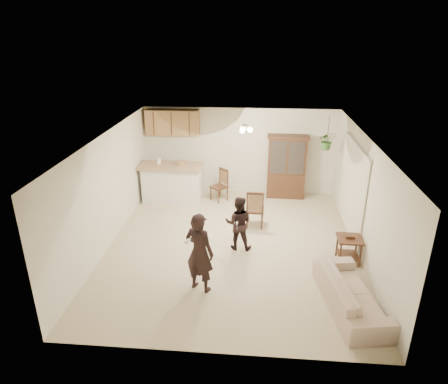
# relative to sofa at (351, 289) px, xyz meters

# --- Properties ---
(floor) EXTENTS (6.50, 6.50, 0.00)m
(floor) POSITION_rel_sofa_xyz_m (-2.20, 1.96, -0.37)
(floor) COLOR #BEAC8F
(floor) RESTS_ON ground
(ceiling) EXTENTS (5.50, 6.50, 0.02)m
(ceiling) POSITION_rel_sofa_xyz_m (-2.20, 1.96, 2.13)
(ceiling) COLOR silver
(ceiling) RESTS_ON wall_back
(wall_back) EXTENTS (5.50, 0.02, 2.50)m
(wall_back) POSITION_rel_sofa_xyz_m (-2.20, 5.21, 0.88)
(wall_back) COLOR white
(wall_back) RESTS_ON ground
(wall_front) EXTENTS (5.50, 0.02, 2.50)m
(wall_front) POSITION_rel_sofa_xyz_m (-2.20, -1.29, 0.88)
(wall_front) COLOR white
(wall_front) RESTS_ON ground
(wall_left) EXTENTS (0.02, 6.50, 2.50)m
(wall_left) POSITION_rel_sofa_xyz_m (-4.95, 1.96, 0.88)
(wall_left) COLOR white
(wall_left) RESTS_ON ground
(wall_right) EXTENTS (0.02, 6.50, 2.50)m
(wall_right) POSITION_rel_sofa_xyz_m (0.55, 1.96, 0.88)
(wall_right) COLOR white
(wall_right) RESTS_ON ground
(breakfast_bar) EXTENTS (1.60, 0.55, 1.00)m
(breakfast_bar) POSITION_rel_sofa_xyz_m (-4.05, 4.31, 0.13)
(breakfast_bar) COLOR white
(breakfast_bar) RESTS_ON floor
(bar_top) EXTENTS (1.75, 0.70, 0.08)m
(bar_top) POSITION_rel_sofa_xyz_m (-4.05, 4.31, 0.68)
(bar_top) COLOR tan
(bar_top) RESTS_ON breakfast_bar
(upper_cabinets) EXTENTS (1.50, 0.34, 0.70)m
(upper_cabinets) POSITION_rel_sofa_xyz_m (-4.10, 5.03, 1.73)
(upper_cabinets) COLOR #936540
(upper_cabinets) RESTS_ON wall_back
(vertical_blinds) EXTENTS (0.06, 2.30, 2.10)m
(vertical_blinds) POSITION_rel_sofa_xyz_m (0.51, 2.86, 0.73)
(vertical_blinds) COLOR silver
(vertical_blinds) RESTS_ON wall_right
(ceiling_fixture) EXTENTS (0.36, 0.36, 0.20)m
(ceiling_fixture) POSITION_rel_sofa_xyz_m (-2.00, 3.16, 2.03)
(ceiling_fixture) COLOR #FFE9BF
(ceiling_fixture) RESTS_ON ceiling
(hanging_plant) EXTENTS (0.43, 0.37, 0.48)m
(hanging_plant) POSITION_rel_sofa_xyz_m (0.10, 4.36, 1.48)
(hanging_plant) COLOR #305F26
(hanging_plant) RESTS_ON ceiling
(plant_cord) EXTENTS (0.01, 0.01, 0.65)m
(plant_cord) POSITION_rel_sofa_xyz_m (0.10, 4.36, 1.81)
(plant_cord) COLOR black
(plant_cord) RESTS_ON ceiling
(sofa) EXTENTS (1.03, 1.97, 0.73)m
(sofa) POSITION_rel_sofa_xyz_m (0.00, 0.00, 0.00)
(sofa) COLOR beige
(sofa) RESTS_ON floor
(adult) EXTENTS (0.77, 0.66, 1.80)m
(adult) POSITION_rel_sofa_xyz_m (-2.70, 0.30, 0.53)
(adult) COLOR black
(adult) RESTS_ON floor
(child) EXTENTS (0.69, 0.55, 1.35)m
(child) POSITION_rel_sofa_xyz_m (-2.06, 1.87, 0.31)
(child) COLOR black
(child) RESTS_ON floor
(china_hutch) EXTENTS (1.16, 0.48, 1.81)m
(china_hutch) POSITION_rel_sofa_xyz_m (-0.86, 4.94, 0.53)
(china_hutch) COLOR #3C2016
(china_hutch) RESTS_ON floor
(side_table) EXTENTS (0.51, 0.51, 0.61)m
(side_table) POSITION_rel_sofa_xyz_m (0.26, 1.52, -0.08)
(side_table) COLOR #3C2016
(side_table) RESTS_ON floor
(chair_bar) EXTENTS (0.59, 0.59, 1.05)m
(chair_bar) POSITION_rel_sofa_xyz_m (-4.13, 4.39, -0.07)
(chair_bar) COLOR #3C2016
(chair_bar) RESTS_ON floor
(chair_hutch_left) EXTENTS (0.57, 0.57, 0.91)m
(chair_hutch_left) POSITION_rel_sofa_xyz_m (-2.75, 4.49, -0.11)
(chair_hutch_left) COLOR #3C2016
(chair_hutch_left) RESTS_ON floor
(chair_hutch_right) EXTENTS (0.45, 0.45, 0.97)m
(chair_hutch_right) POSITION_rel_sofa_xyz_m (-1.71, 2.99, -0.09)
(chair_hutch_right) COLOR #3C2016
(chair_hutch_right) RESTS_ON floor
(controller_adult) EXTENTS (0.09, 0.14, 0.04)m
(controller_adult) POSITION_rel_sofa_xyz_m (-2.84, -0.03, 0.84)
(controller_adult) COLOR white
(controller_adult) RESTS_ON adult
(controller_child) EXTENTS (0.04, 0.11, 0.03)m
(controller_child) POSITION_rel_sofa_xyz_m (-2.08, 1.59, 0.39)
(controller_child) COLOR white
(controller_child) RESTS_ON child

